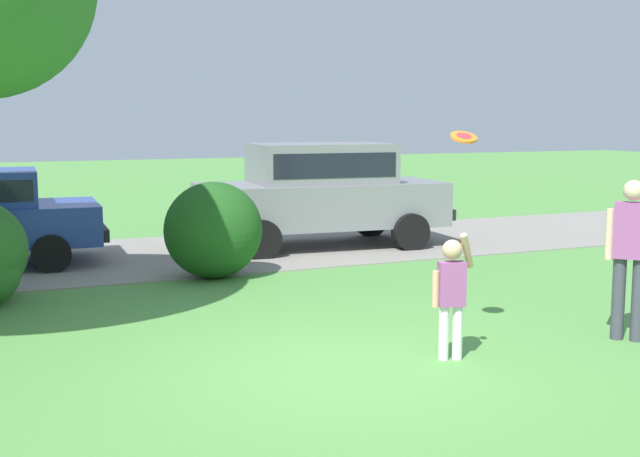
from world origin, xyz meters
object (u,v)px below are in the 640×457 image
(child_thrower, at_px, (452,289))
(frisbee, at_px, (464,137))
(adult_onlooker, at_px, (631,251))
(parked_suv, at_px, (321,189))

(child_thrower, height_order, frisbee, frisbee)
(frisbee, bearing_deg, adult_onlooker, -20.47)
(parked_suv, height_order, adult_onlooker, parked_suv)
(frisbee, xyz_separation_m, adult_onlooker, (1.72, -0.64, -1.21))
(frisbee, relative_size, adult_onlooker, 0.17)
(parked_suv, distance_m, frisbee, 6.78)
(parked_suv, distance_m, child_thrower, 7.27)
(parked_suv, xyz_separation_m, adult_onlooker, (0.47, -7.21, -0.09))
(parked_suv, bearing_deg, adult_onlooker, -86.27)
(frisbee, distance_m, adult_onlooker, 2.20)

